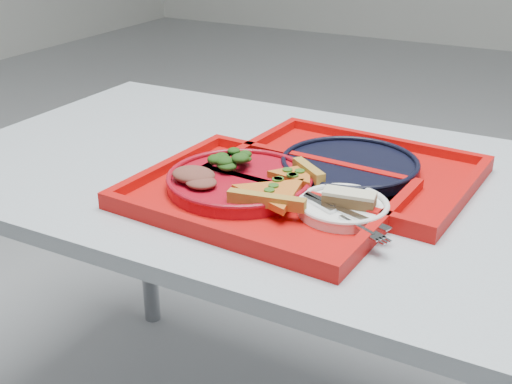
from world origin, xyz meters
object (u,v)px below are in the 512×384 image
dinner_plate (240,183)px  tray_far (349,173)px  tray_main (264,198)px  navy_plate (350,166)px  dessert_bar (349,198)px

dinner_plate → tray_far: bearing=48.7°
tray_main → navy_plate: bearing=66.7°
tray_main → dinner_plate: bearing=173.7°
tray_main → tray_far: (0.09, 0.18, 0.00)m
tray_far → tray_main: bearing=-112.9°
navy_plate → tray_main: bearing=-117.3°
tray_main → dinner_plate: (-0.05, 0.01, 0.02)m
tray_main → dessert_bar: dessert_bar is taller
dessert_bar → tray_main: bearing=173.8°
navy_plate → dessert_bar: 0.18m
tray_far → navy_plate: navy_plate is taller
tray_far → dinner_plate: size_ratio=1.73×
tray_main → tray_far: bearing=66.7°
tray_far → dessert_bar: bearing=-65.7°
navy_plate → dessert_bar: dessert_bar is taller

